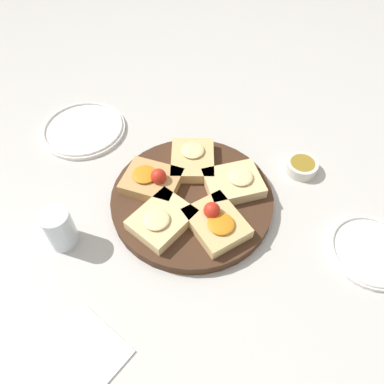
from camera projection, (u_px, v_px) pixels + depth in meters
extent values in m
plane|color=beige|center=(192.00, 202.00, 0.89)|extent=(3.00, 3.00, 0.00)
cylinder|color=#422819|center=(192.00, 199.00, 0.88)|extent=(0.38, 0.38, 0.03)
cube|color=#E5C689|center=(162.00, 220.00, 0.81)|extent=(0.11, 0.13, 0.03)
ellipsoid|color=beige|center=(156.00, 219.00, 0.79)|extent=(0.06, 0.06, 0.01)
cube|color=#DBB775|center=(216.00, 223.00, 0.81)|extent=(0.16, 0.14, 0.03)
ellipsoid|color=orange|center=(221.00, 224.00, 0.78)|extent=(0.07, 0.07, 0.01)
sphere|color=red|center=(212.00, 210.00, 0.80)|extent=(0.04, 0.04, 0.04)
cube|color=#E5C689|center=(233.00, 183.00, 0.88)|extent=(0.16, 0.17, 0.03)
ellipsoid|color=beige|center=(241.00, 177.00, 0.87)|extent=(0.08, 0.08, 0.01)
cube|color=#DBB775|center=(193.00, 160.00, 0.92)|extent=(0.16, 0.17, 0.03)
ellipsoid|color=beige|center=(193.00, 150.00, 0.92)|extent=(0.08, 0.08, 0.01)
cube|color=tan|center=(152.00, 181.00, 0.88)|extent=(0.15, 0.14, 0.03)
ellipsoid|color=orange|center=(145.00, 174.00, 0.87)|extent=(0.07, 0.07, 0.01)
sphere|color=red|center=(159.00, 176.00, 0.86)|extent=(0.04, 0.04, 0.04)
cylinder|color=white|center=(84.00, 130.00, 1.04)|extent=(0.23, 0.23, 0.01)
torus|color=white|center=(83.00, 128.00, 1.04)|extent=(0.22, 0.22, 0.01)
cylinder|color=white|center=(371.00, 251.00, 0.80)|extent=(0.18, 0.18, 0.01)
torus|color=white|center=(372.00, 250.00, 0.80)|extent=(0.18, 0.18, 0.01)
cylinder|color=silver|center=(59.00, 228.00, 0.79)|extent=(0.06, 0.06, 0.10)
cube|color=white|center=(87.00, 352.00, 0.68)|extent=(0.14, 0.12, 0.01)
cylinder|color=silver|center=(302.00, 167.00, 0.94)|extent=(0.08, 0.08, 0.03)
cylinder|color=olive|center=(303.00, 163.00, 0.93)|extent=(0.06, 0.06, 0.01)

